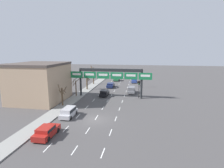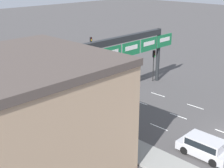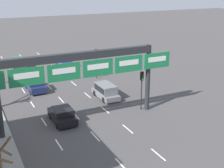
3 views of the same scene
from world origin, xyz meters
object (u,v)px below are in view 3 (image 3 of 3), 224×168
Objects in this scene: suv_grey at (106,90)px; suv_green at (19,62)px; car_navy at (36,85)px; tree_bare_closest at (0,166)px; car_blue at (65,62)px; traffic_light_mid_block at (142,83)px; car_black at (62,115)px; traffic_light_near_gantry at (96,58)px; sign_gantry at (80,68)px.

suv_grey reaches higher than suv_green.
tree_bare_closest is at bearing -108.56° from car_navy.
car_blue reaches higher than car_navy.
traffic_light_mid_block reaches higher than car_navy.
car_blue is at bearing -20.66° from suv_green.
traffic_light_mid_block is (1.94, -4.75, 2.06)m from suv_grey.
traffic_light_near_gantry is at bearing 53.72° from car_black.
car_black is 10.27m from car_navy.
traffic_light_mid_block is (6.82, 0.28, -2.50)m from sign_gantry.
tree_bare_closest reaches higher than traffic_light_mid_block.
tree_bare_closest is (-6.65, -31.47, 1.49)m from suv_green.
sign_gantry is 4.46× the size of tree_bare_closest.
car_blue is at bearing 95.20° from traffic_light_mid_block.
car_navy is (-1.88, 11.20, -4.75)m from sign_gantry.
sign_gantry is 4.93× the size of car_black.
car_black is 22.32m from suv_green.
tree_bare_closest is at bearing -126.34° from traffic_light_near_gantry.
suv_grey is 1.01× the size of car_navy.
suv_grey is 7.71m from car_black.
traffic_light_near_gantry reaches higher than car_blue.
tree_bare_closest is at bearing -101.94° from suv_green.
suv_grey is 0.99× the size of tree_bare_closest.
car_navy is at bearing -125.67° from car_blue.
suv_grey is 9.16m from car_navy.
car_black is 0.91× the size of tree_bare_closest.
car_black is 0.99× the size of suv_green.
traffic_light_mid_block reaches higher than car_blue.
sign_gantry is 21.83m from car_blue.
tree_bare_closest reaches higher than suv_green.
sign_gantry reaches higher than tree_bare_closest.
traffic_light_near_gantry is (8.90, 1.54, 2.22)m from car_navy.
car_blue is at bearing 65.22° from tree_bare_closest.
traffic_light_near_gantry reaches higher than car_black.
tree_bare_closest reaches higher than car_blue.
car_black is at bearing 150.53° from sign_gantry.
car_blue is 1.14× the size of suv_green.
car_black is 8.78m from traffic_light_mid_block.
traffic_light_mid_block is at bearing -69.56° from suv_green.
car_black reaches higher than car_blue.
car_navy is at bearing -170.16° from traffic_light_near_gantry.
sign_gantry is 4.90× the size of suv_green.
suv_green is at bearing 89.36° from car_navy.
suv_grey is (4.88, 5.02, -4.56)m from sign_gantry.
suv_green is (-6.62, 18.23, -0.10)m from suv_grey.
suv_green is 32.20m from tree_bare_closest.
sign_gantry is 4.56× the size of car_navy.
traffic_light_near_gantry is at bearing 61.17° from sign_gantry.
car_navy is at bearing -90.64° from suv_green.
suv_grey is 18.80m from tree_bare_closest.
traffic_light_near_gantry reaches higher than suv_green.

